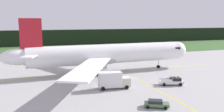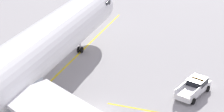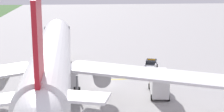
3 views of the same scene
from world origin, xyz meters
name	(u,v)px [view 2 (image 2 of 3)]	position (x,y,z in m)	size (l,w,h in m)	color
taxiway_centerline_main	(21,110)	(-2.42, 8.12, 0.00)	(71.42, 0.30, 0.01)	yellow
airliner	(13,71)	(-3.06, 8.11, 5.24)	(55.07, 51.71, 15.53)	white
ops_pickup_truck	(194,88)	(7.91, -9.42, 0.90)	(5.93, 3.63, 1.94)	white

